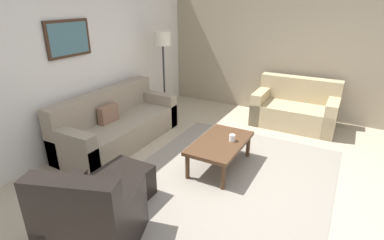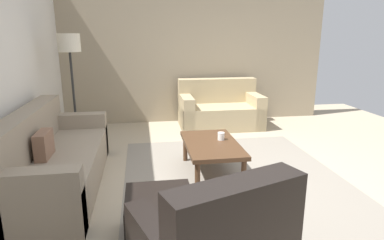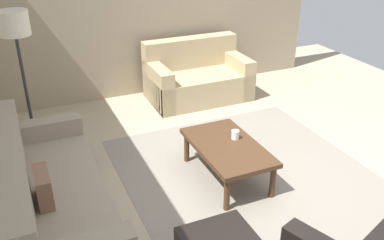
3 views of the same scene
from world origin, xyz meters
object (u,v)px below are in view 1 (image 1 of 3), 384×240
at_px(armchair_leather, 91,225).
at_px(cup, 232,138).
at_px(coffee_table, 220,145).
at_px(framed_artwork, 69,38).
at_px(couch_main, 116,125).
at_px(lamp_standing, 163,47).
at_px(ottoman, 124,184).
at_px(couch_loveseat, 295,109).

bearing_deg(armchair_leather, cup, -15.14).
relative_size(armchair_leather, coffee_table, 0.93).
relative_size(cup, framed_artwork, 0.13).
bearing_deg(coffee_table, armchair_leather, 167.94).
xyz_separation_m(couch_main, coffee_table, (0.08, -1.87, 0.06)).
height_order(lamp_standing, framed_artwork, framed_artwork).
bearing_deg(couch_main, coffee_table, -87.48).
height_order(armchair_leather, framed_artwork, framed_artwork).
xyz_separation_m(cup, lamp_standing, (1.26, 1.97, 0.95)).
xyz_separation_m(ottoman, cup, (1.33, -0.85, 0.26)).
relative_size(ottoman, coffee_table, 0.51).
xyz_separation_m(couch_main, framed_artwork, (-0.37, 0.40, 1.44)).
bearing_deg(coffee_table, couch_loveseat, -15.90).
distance_m(cup, framed_artwork, 2.78).
height_order(couch_main, framed_artwork, framed_artwork).
height_order(couch_loveseat, armchair_leather, armchair_leather).
bearing_deg(framed_artwork, coffee_table, -78.83).
xyz_separation_m(ottoman, lamp_standing, (2.59, 1.12, 1.21)).
xyz_separation_m(couch_loveseat, framed_artwork, (-2.64, 2.89, 1.44)).
bearing_deg(couch_loveseat, lamp_standing, 108.89).
xyz_separation_m(couch_main, lamp_standing, (1.43, -0.04, 1.11)).
distance_m(couch_main, couch_loveseat, 3.38).
bearing_deg(armchair_leather, lamp_standing, 22.59).
relative_size(ottoman, framed_artwork, 0.74).
height_order(armchair_leather, lamp_standing, lamp_standing).
xyz_separation_m(armchair_leather, framed_artwork, (1.57, 1.84, 1.43)).
xyz_separation_m(couch_main, armchair_leather, (-1.94, -1.44, 0.01)).
bearing_deg(couch_loveseat, framed_artwork, 132.34).
height_order(couch_main, coffee_table, couch_main).
bearing_deg(couch_main, ottoman, -135.03).
bearing_deg(lamp_standing, armchair_leather, -157.41).
bearing_deg(cup, coffee_table, 122.89).
bearing_deg(lamp_standing, framed_artwork, 166.33).
bearing_deg(couch_loveseat, ottoman, 158.71).
xyz_separation_m(couch_loveseat, lamp_standing, (-0.84, 2.46, 1.11)).
height_order(armchair_leather, cup, armchair_leather).
distance_m(armchair_leather, cup, 2.19).
xyz_separation_m(armchair_leather, ottoman, (0.78, 0.28, -0.11)).
xyz_separation_m(coffee_table, lamp_standing, (1.35, 1.83, 1.05)).
relative_size(lamp_standing, framed_artwork, 2.26).
xyz_separation_m(armchair_leather, cup, (2.11, -0.57, 0.15)).
bearing_deg(ottoman, armchair_leather, -160.09).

